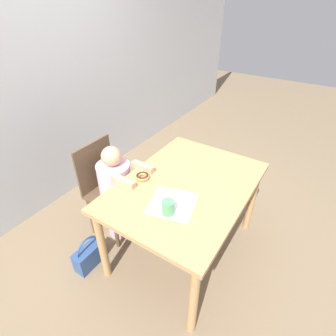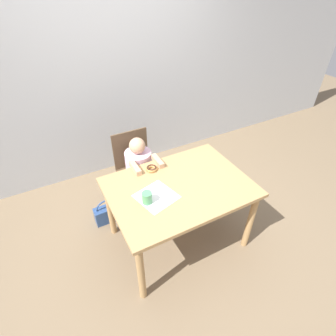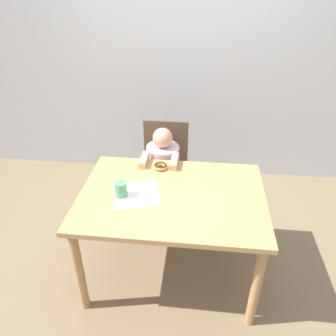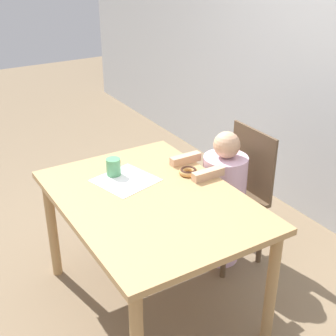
# 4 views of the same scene
# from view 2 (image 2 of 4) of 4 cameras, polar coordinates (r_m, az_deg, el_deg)

# --- Properties ---
(ground_plane) EXTENTS (12.00, 12.00, 0.00)m
(ground_plane) POSITION_cam_2_polar(r_m,az_deg,el_deg) (2.83, 2.08, -14.89)
(ground_plane) COLOR #7A664C
(wall_back) EXTENTS (8.00, 0.05, 2.50)m
(wall_back) POSITION_cam_2_polar(r_m,az_deg,el_deg) (3.28, -11.49, 19.32)
(wall_back) COLOR silver
(wall_back) RESTS_ON ground_plane
(dining_table) EXTENTS (1.24, 0.89, 0.72)m
(dining_table) POSITION_cam_2_polar(r_m,az_deg,el_deg) (2.36, 2.42, -5.53)
(dining_table) COLOR tan
(dining_table) RESTS_ON ground_plane
(chair) EXTENTS (0.39, 0.36, 0.89)m
(chair) POSITION_cam_2_polar(r_m,az_deg,el_deg) (2.92, -7.00, -0.31)
(chair) COLOR brown
(chair) RESTS_ON ground_plane
(child_figure) EXTENTS (0.28, 0.46, 0.92)m
(child_figure) POSITION_cam_2_polar(r_m,az_deg,el_deg) (2.85, -6.14, -1.75)
(child_figure) COLOR silver
(child_figure) RESTS_ON ground_plane
(donut) EXTENTS (0.11, 0.11, 0.03)m
(donut) POSITION_cam_2_polar(r_m,az_deg,el_deg) (2.46, -3.58, -0.07)
(donut) COLOR tan
(donut) RESTS_ON dining_table
(napkin) EXTENTS (0.36, 0.36, 0.00)m
(napkin) POSITION_cam_2_polar(r_m,az_deg,el_deg) (2.20, -2.55, -6.19)
(napkin) COLOR white
(napkin) RESTS_ON dining_table
(handbag) EXTENTS (0.27, 0.11, 0.30)m
(handbag) POSITION_cam_2_polar(r_m,az_deg,el_deg) (2.98, -13.11, -9.59)
(handbag) COLOR #2D4C84
(handbag) RESTS_ON ground_plane
(cup) EXTENTS (0.08, 0.08, 0.10)m
(cup) POSITION_cam_2_polar(r_m,az_deg,el_deg) (2.12, -4.59, -6.49)
(cup) COLOR #519E66
(cup) RESTS_ON dining_table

